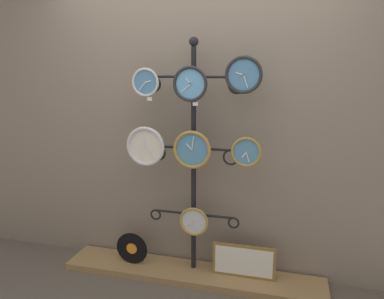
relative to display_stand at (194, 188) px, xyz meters
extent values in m
cube|color=gray|center=(0.00, 0.16, 0.63)|extent=(4.40, 0.04, 2.80)
cube|color=#9E7A4C|center=(0.00, -0.06, -0.74)|extent=(2.20, 0.36, 0.06)
cylinder|color=black|center=(0.00, 0.00, -0.76)|extent=(0.35, 0.35, 0.02)
cylinder|color=black|center=(0.00, 0.00, 0.19)|extent=(0.04, 0.04, 1.87)
sphere|color=black|center=(0.00, 0.00, 1.16)|extent=(0.07, 0.07, 0.07)
cylinder|color=black|center=(-0.17, 0.00, 0.90)|extent=(0.34, 0.02, 0.02)
torus|color=black|center=(-0.34, 0.00, 0.84)|extent=(0.14, 0.02, 0.14)
cylinder|color=black|center=(0.17, 0.00, 0.90)|extent=(0.34, 0.02, 0.02)
torus|color=black|center=(0.34, 0.00, 0.84)|extent=(0.14, 0.02, 0.14)
cylinder|color=black|center=(-0.15, 0.00, 0.34)|extent=(0.30, 0.02, 0.02)
torus|color=black|center=(-0.30, 0.00, 0.28)|extent=(0.13, 0.02, 0.13)
cylinder|color=black|center=(0.15, 0.00, 0.34)|extent=(0.30, 0.02, 0.02)
torus|color=black|center=(0.30, 0.00, 0.28)|extent=(0.13, 0.02, 0.13)
cylinder|color=black|center=(-0.17, 0.00, -0.23)|extent=(0.34, 0.02, 0.02)
torus|color=black|center=(-0.34, 0.00, -0.27)|extent=(0.10, 0.02, 0.10)
cylinder|color=black|center=(0.17, 0.00, -0.23)|extent=(0.34, 0.02, 0.02)
torus|color=black|center=(0.34, 0.00, -0.27)|extent=(0.10, 0.02, 0.10)
cylinder|color=#4C84B2|center=(-0.36, -0.07, 0.86)|extent=(0.20, 0.02, 0.20)
torus|color=silver|center=(-0.36, -0.09, 0.86)|extent=(0.22, 0.02, 0.22)
cylinder|color=silver|center=(-0.36, -0.09, 0.86)|extent=(0.01, 0.01, 0.01)
cube|color=silver|center=(-0.34, -0.09, 0.86)|extent=(0.05, 0.00, 0.02)
cube|color=silver|center=(-0.39, -0.09, 0.83)|extent=(0.06, 0.00, 0.06)
cylinder|color=#60A8DB|center=(0.00, -0.09, 0.85)|extent=(0.24, 0.02, 0.24)
torus|color=#262628|center=(0.00, -0.11, 0.85)|extent=(0.27, 0.02, 0.27)
cylinder|color=#262628|center=(0.00, -0.11, 0.85)|extent=(0.01, 0.01, 0.01)
cube|color=silver|center=(-0.02, -0.11, 0.87)|extent=(0.04, 0.00, 0.05)
cube|color=silver|center=(-0.03, -0.11, 0.82)|extent=(0.08, 0.00, 0.07)
cylinder|color=#4C84B2|center=(0.39, -0.07, 0.92)|extent=(0.25, 0.02, 0.25)
torus|color=#262628|center=(0.39, -0.09, 0.92)|extent=(0.27, 0.02, 0.27)
cylinder|color=#262628|center=(0.39, -0.09, 0.92)|extent=(0.01, 0.01, 0.01)
cube|color=silver|center=(0.37, -0.09, 0.92)|extent=(0.06, 0.00, 0.03)
cube|color=silver|center=(0.41, -0.09, 0.87)|extent=(0.04, 0.00, 0.09)
cylinder|color=silver|center=(-0.37, -0.09, 0.35)|extent=(0.29, 0.02, 0.29)
torus|color=silver|center=(-0.37, -0.11, 0.35)|extent=(0.32, 0.03, 0.32)
cylinder|color=silver|center=(-0.37, -0.11, 0.35)|extent=(0.02, 0.01, 0.02)
cube|color=silver|center=(-0.38, -0.11, 0.39)|extent=(0.02, 0.00, 0.07)
cube|color=silver|center=(-0.34, -0.11, 0.31)|extent=(0.08, 0.00, 0.10)
cylinder|color=#4C84B2|center=(0.01, -0.08, 0.35)|extent=(0.28, 0.02, 0.28)
torus|color=#A58438|center=(0.01, -0.10, 0.35)|extent=(0.30, 0.03, 0.30)
cylinder|color=#A58438|center=(0.01, -0.10, 0.35)|extent=(0.02, 0.01, 0.02)
cube|color=silver|center=(-0.01, -0.10, 0.37)|extent=(0.05, 0.00, 0.05)
cube|color=silver|center=(0.02, -0.10, 0.40)|extent=(0.02, 0.00, 0.11)
cylinder|color=#4C84B2|center=(0.43, -0.08, 0.35)|extent=(0.21, 0.02, 0.21)
torus|color=#A58438|center=(0.43, -0.10, 0.35)|extent=(0.23, 0.02, 0.23)
cylinder|color=#A58438|center=(0.43, -0.10, 0.35)|extent=(0.01, 0.01, 0.01)
cube|color=silver|center=(0.42, -0.10, 0.33)|extent=(0.03, 0.00, 0.05)
cube|color=silver|center=(0.44, -0.10, 0.31)|extent=(0.03, 0.00, 0.08)
cylinder|color=silver|center=(0.02, -0.07, -0.26)|extent=(0.22, 0.02, 0.22)
torus|color=#A58438|center=(0.02, -0.08, -0.26)|extent=(0.24, 0.02, 0.24)
cylinder|color=#A58438|center=(0.02, -0.08, -0.26)|extent=(0.01, 0.01, 0.01)
cube|color=silver|center=(0.04, -0.08, -0.28)|extent=(0.04, 0.00, 0.05)
cube|color=silver|center=(-0.02, -0.09, -0.27)|extent=(0.08, 0.00, 0.04)
cylinder|color=black|center=(-0.53, -0.08, -0.57)|extent=(0.28, 0.01, 0.28)
cylinder|color=orange|center=(-0.53, -0.08, -0.57)|extent=(0.10, 0.00, 0.10)
cube|color=olive|center=(0.43, -0.04, -0.57)|extent=(0.51, 0.02, 0.28)
cube|color=white|center=(0.43, -0.05, -0.57)|extent=(0.47, 0.00, 0.23)
cube|color=white|center=(-0.33, -0.08, 0.73)|extent=(0.04, 0.00, 0.03)
cube|color=white|center=(0.04, -0.10, 0.70)|extent=(0.04, 0.00, 0.03)
camera|label=1|loc=(0.74, -2.83, 0.97)|focal=35.00mm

